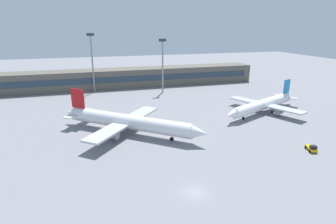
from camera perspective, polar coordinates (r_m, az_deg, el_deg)
ground_plane at (r=88.38m, az=-4.20°, el=-2.23°), size 400.00×400.00×0.00m
terminal_building at (r=140.73m, az=-9.21°, el=6.87°), size 135.16×12.13×9.00m
airplane_near at (r=79.26m, az=-7.93°, el=-2.03°), size 37.04×32.98×11.34m
airplane_mid at (r=102.91m, az=18.86°, el=1.47°), size 37.80×27.23×9.93m
baggage_tug_yellow at (r=77.15m, az=27.27°, el=-6.57°), size 2.68×3.89×1.75m
floodlight_tower_west at (r=131.19m, az=-15.23°, el=10.44°), size 3.20×0.80×26.17m
floodlight_tower_east at (r=126.09m, az=-1.11°, el=10.22°), size 3.20×0.80×23.86m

